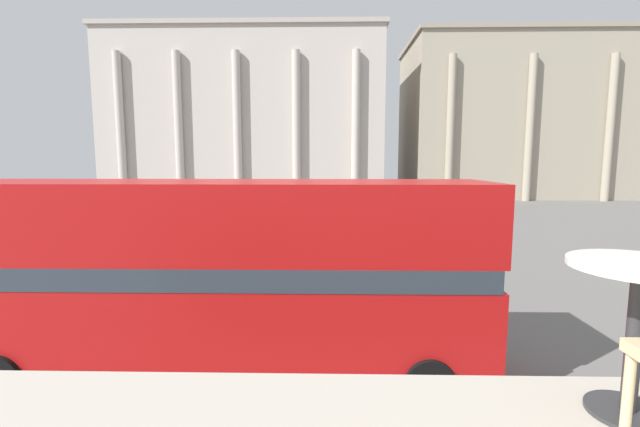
{
  "coord_description": "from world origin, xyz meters",
  "views": [
    {
      "loc": [
        -0.61,
        -2.26,
        4.68
      ],
      "look_at": [
        -1.0,
        15.73,
        2.45
      ],
      "focal_mm": 24.0,
      "sensor_mm": 36.0,
      "label": 1
    }
  ],
  "objects": [
    {
      "name": "double_decker_bus",
      "position": [
        -2.85,
        6.62,
        2.35
      ],
      "size": [
        11.11,
        2.65,
        4.25
      ],
      "rotation": [
        0.0,
        0.0,
        0.09
      ],
      "color": "black",
      "rests_on": "ground_plane"
    },
    {
      "name": "cafe_dining_table",
      "position": [
        0.79,
        -0.35,
        4.03
      ],
      "size": [
        0.6,
        0.6,
        0.73
      ],
      "color": "#2D2D30",
      "rests_on": "cafe_floor_slab"
    },
    {
      "name": "plaza_building_left",
      "position": [
        -10.87,
        53.64,
        10.05
      ],
      "size": [
        33.53,
        15.91,
        20.1
      ],
      "color": "#BCB2A8",
      "rests_on": "ground_plane"
    },
    {
      "name": "plaza_building_right",
      "position": [
        27.06,
        56.4,
        10.08
      ],
      "size": [
        34.77,
        16.61,
        20.15
      ],
      "color": "#A39984",
      "rests_on": "ground_plane"
    },
    {
      "name": "traffic_light_near",
      "position": [
        0.31,
        9.6,
        2.38
      ],
      "size": [
        0.42,
        0.24,
        3.63
      ],
      "color": "black",
      "rests_on": "ground_plane"
    },
    {
      "name": "traffic_light_mid",
      "position": [
        -5.07,
        18.36,
        2.48
      ],
      "size": [
        0.42,
        0.24,
        3.8
      ],
      "color": "black",
      "rests_on": "ground_plane"
    },
    {
      "name": "traffic_light_far",
      "position": [
        -0.51,
        25.71,
        2.23
      ],
      "size": [
        0.42,
        0.24,
        3.39
      ],
      "color": "black",
      "rests_on": "ground_plane"
    },
    {
      "name": "pedestrian_blue",
      "position": [
        2.61,
        10.57,
        0.98
      ],
      "size": [
        0.32,
        0.32,
        1.71
      ],
      "rotation": [
        0.0,
        0.0,
        2.36
      ],
      "color": "#282B33",
      "rests_on": "ground_plane"
    },
    {
      "name": "pedestrian_black",
      "position": [
        -8.65,
        11.67,
        0.98
      ],
      "size": [
        0.32,
        0.32,
        1.7
      ],
      "rotation": [
        0.0,
        0.0,
        0.71
      ],
      "color": "#282B33",
      "rests_on": "ground_plane"
    }
  ]
}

